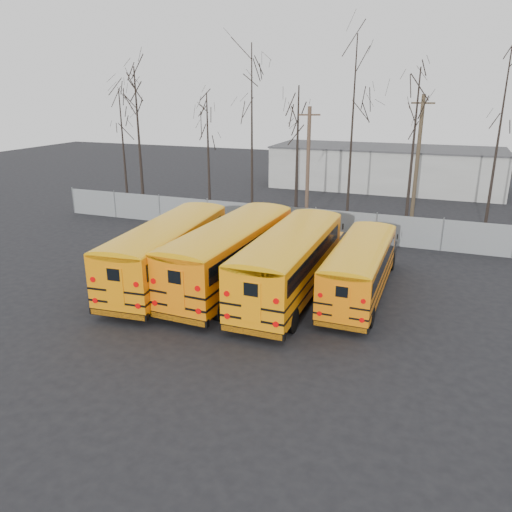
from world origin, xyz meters
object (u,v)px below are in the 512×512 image
at_px(bus_d, 361,264).
at_px(utility_pole_left, 308,167).
at_px(bus_a, 170,246).
at_px(bus_b, 233,249).
at_px(utility_pole_right, 418,158).
at_px(bus_c, 292,257).

height_order(bus_d, utility_pole_left, utility_pole_left).
relative_size(bus_a, utility_pole_left, 1.42).
xyz_separation_m(bus_a, bus_b, (3.19, 0.66, 0.05)).
xyz_separation_m(utility_pole_left, utility_pole_right, (7.08, 4.41, 0.40)).
distance_m(bus_b, utility_pole_right, 18.78).
distance_m(bus_a, bus_b, 3.26).
relative_size(bus_b, utility_pole_left, 1.45).
bearing_deg(bus_c, utility_pole_left, 102.32).
bearing_deg(bus_b, bus_c, -0.16).
height_order(bus_d, utility_pole_right, utility_pole_right).
height_order(bus_a, bus_b, bus_b).
xyz_separation_m(bus_a, utility_pole_left, (3.52, 13.29, 2.40)).
bearing_deg(bus_b, utility_pole_right, 68.62).
relative_size(bus_a, bus_d, 1.19).
bearing_deg(bus_d, bus_c, -161.22).
xyz_separation_m(bus_d, utility_pole_left, (-5.88, 11.70, 2.69)).
xyz_separation_m(bus_a, bus_d, (9.41, 1.59, -0.29)).
distance_m(bus_a, bus_c, 6.32).
relative_size(bus_c, utility_pole_right, 1.28).
bearing_deg(utility_pole_left, bus_b, -115.57).
bearing_deg(bus_d, utility_pole_left, 116.82).
distance_m(bus_b, bus_d, 6.29).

